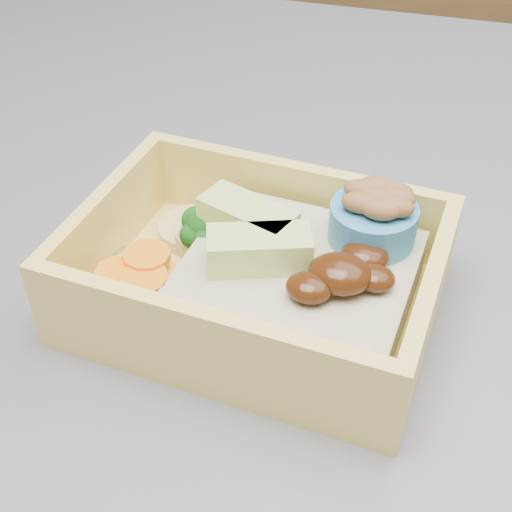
# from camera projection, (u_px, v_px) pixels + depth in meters

# --- Properties ---
(bento_box) EXTENTS (0.21, 0.16, 0.07)m
(bento_box) POSITION_uv_depth(u_px,v_px,m) (268.00, 274.00, 0.40)
(bento_box) COLOR #EDD162
(bento_box) RESTS_ON island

